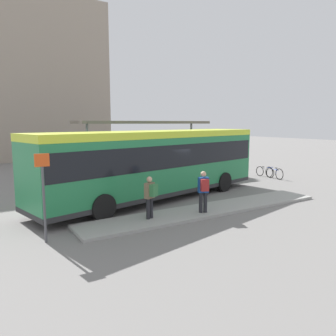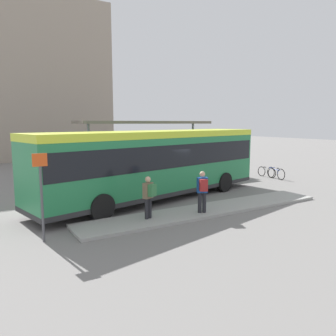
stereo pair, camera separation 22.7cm
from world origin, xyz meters
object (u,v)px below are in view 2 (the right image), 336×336
at_px(city_bus, 157,160).
at_px(bicycle_blue, 276,173).
at_px(bicycle_white, 267,172).
at_px(pedestrian_companion, 202,189).
at_px(potted_planter_near_shelter, 192,170).
at_px(platform_sign, 41,193).
at_px(pedestrian_waiting, 149,195).

distance_m(city_bus, bicycle_blue, 9.89).
bearing_deg(bicycle_white, pedestrian_companion, -60.34).
xyz_separation_m(potted_planter_near_shelter, platform_sign, (-10.82, -7.36, 0.99)).
relative_size(bicycle_white, potted_planter_near_shelter, 1.48).
bearing_deg(bicycle_white, potted_planter_near_shelter, -114.72).
distance_m(city_bus, bicycle_white, 9.99).
bearing_deg(platform_sign, pedestrian_waiting, 2.61).
height_order(city_bus, pedestrian_waiting, city_bus).
relative_size(potted_planter_near_shelter, platform_sign, 0.39).
relative_size(pedestrian_waiting, bicycle_blue, 0.93).
xyz_separation_m(pedestrian_companion, platform_sign, (-6.04, 0.22, 0.47)).
bearing_deg(bicycle_blue, pedestrian_companion, 124.84).
bearing_deg(pedestrian_waiting, platform_sign, 70.14).
bearing_deg(platform_sign, bicycle_white, 18.25).
distance_m(pedestrian_waiting, pedestrian_companion, 2.24).
bearing_deg(potted_planter_near_shelter, bicycle_blue, -32.25).
bearing_deg(bicycle_blue, potted_planter_near_shelter, 67.03).
xyz_separation_m(city_bus, bicycle_blue, (9.70, 1.10, -1.56)).
distance_m(city_bus, pedestrian_companion, 3.58).
xyz_separation_m(pedestrian_companion, bicycle_blue, (9.56, 4.57, -0.71)).
xyz_separation_m(city_bus, pedestrian_waiting, (-2.06, -3.08, -0.90)).
bearing_deg(city_bus, bicycle_blue, -6.22).
distance_m(city_bus, platform_sign, 6.74).
relative_size(bicycle_blue, potted_planter_near_shelter, 1.59).
distance_m(city_bus, potted_planter_near_shelter, 6.56).
bearing_deg(platform_sign, bicycle_blue, 15.59).
distance_m(pedestrian_companion, bicycle_white, 10.97).
xyz_separation_m(bicycle_blue, platform_sign, (-15.59, -4.35, 1.18)).
height_order(bicycle_white, potted_planter_near_shelter, potted_planter_near_shelter).
bearing_deg(bicycle_blue, city_bus, 105.74).
height_order(pedestrian_companion, bicycle_blue, pedestrian_companion).
xyz_separation_m(city_bus, pedestrian_companion, (0.14, -3.47, -0.85)).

